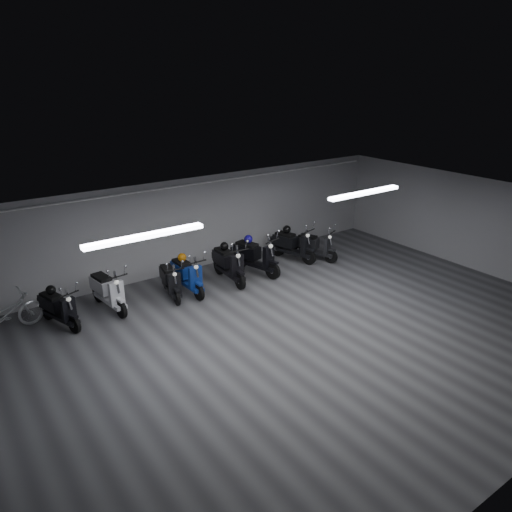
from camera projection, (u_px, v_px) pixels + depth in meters
floor at (296, 337)px, 10.98m from camera, size 14.00×10.00×0.01m
ceiling at (300, 219)px, 9.97m from camera, size 14.00×10.00×0.01m
back_wall at (190, 225)px, 14.29m from camera, size 14.00×0.01×2.80m
right_wall at (480, 225)px, 14.25m from camera, size 0.01×10.00×2.80m
fluor_strip_left at (145, 236)px, 9.14m from camera, size 2.40×0.18×0.08m
fluor_strip_right at (365, 193)px, 12.37m from camera, size 2.40×0.18×0.08m
conduit at (189, 185)px, 13.79m from camera, size 13.60×0.05×0.05m
scooter_1 at (58, 303)px, 11.24m from camera, size 1.04×1.73×1.22m
scooter_2 at (107, 285)px, 12.01m from camera, size 0.85×1.87×1.35m
scooter_3 at (170, 276)px, 12.74m from camera, size 0.82×1.69×1.21m
scooter_4 at (187, 270)px, 12.96m from camera, size 0.63×1.80×1.33m
scooter_5 at (229, 259)px, 13.63m from camera, size 0.75×1.92×1.40m
scooter_7 at (255, 251)px, 14.17m from camera, size 1.14×2.05×1.45m
scooter_8 at (293, 240)px, 15.20m from camera, size 1.10×1.94×1.37m
scooter_9 at (316, 241)px, 15.26m from camera, size 1.13×1.75×1.24m
bicycle at (3, 311)px, 10.94m from camera, size 1.87×0.99×1.15m
helmet_0 at (51, 290)px, 11.27m from camera, size 0.23×0.23×0.23m
helmet_1 at (287, 229)px, 15.24m from camera, size 0.26×0.26×0.26m
helmet_2 at (224, 246)px, 13.74m from camera, size 0.25×0.25×0.25m
helmet_3 at (248, 239)px, 14.22m from camera, size 0.25×0.25×0.25m
helmet_4 at (182, 257)px, 13.05m from camera, size 0.24×0.24×0.24m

